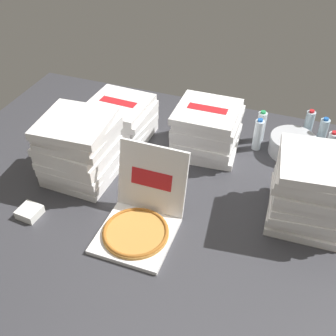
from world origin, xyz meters
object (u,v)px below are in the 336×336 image
Objects in this scene: water_bottle_3 at (322,134)px; pizza_stack_left_near at (79,149)px; water_bottle_4 at (258,135)px; open_pizza_box at (140,218)px; napkin_pile at (30,212)px; pizza_stack_left_far at (311,190)px; water_bottle_0 at (308,126)px; pizza_stack_left_mid at (121,120)px; water_bottle_2 at (330,147)px; pizza_stack_right_mid at (207,130)px; water_bottle_1 at (261,127)px; ice_bucket at (292,145)px.

pizza_stack_left_near is at bearing -148.91° from water_bottle_3.
water_bottle_4 is (-0.42, -0.17, 0.00)m from water_bottle_3.
napkin_pile is (-0.65, -0.13, -0.06)m from open_pizza_box.
water_bottle_0 is at bearing 94.98° from pizza_stack_left_far.
pizza_stack_left_far is 1.88× the size of water_bottle_0.
pizza_stack_left_far is at bearing -92.19° from water_bottle_3.
water_bottle_4 is at bearing 123.84° from pizza_stack_left_far.
pizza_stack_left_mid reaches higher than water_bottle_3.
water_bottle_2 is (0.09, 0.60, -0.10)m from pizza_stack_left_far.
pizza_stack_right_mid is 1.84× the size of water_bottle_4.
open_pizza_box is 1.46m from water_bottle_3.
pizza_stack_left_mid is at bearing 164.20° from pizza_stack_left_far.
water_bottle_2 is (0.95, 1.00, 0.03)m from open_pizza_box.
water_bottle_0 is 1.00× the size of water_bottle_1.
open_pizza_box is 0.96m from pizza_stack_left_far.
water_bottle_3 is at bearing 52.33° from open_pizza_box.
pizza_stack_right_mid is 1.27m from napkin_pile.
water_bottle_2 is at bearing 81.36° from pizza_stack_left_far.
water_bottle_3 is (0.42, 0.06, 0.00)m from water_bottle_1.
pizza_stack_left_far is 0.62m from water_bottle_2.
pizza_stack_left_mid is 0.98m from water_bottle_4.
water_bottle_0 is at bearing 36.91° from water_bottle_4.
pizza_stack_left_near is (-1.40, -0.11, 0.00)m from pizza_stack_left_far.
pizza_stack_right_mid is 1.84× the size of water_bottle_3.
pizza_stack_left_mid is 1.46m from water_bottle_2.
water_bottle_4 is at bearing -172.61° from ice_bucket.
ice_bucket is 0.25m from water_bottle_2.
pizza_stack_left_near is at bearing -145.53° from water_bottle_4.
pizza_stack_left_mid is 1.90× the size of water_bottle_0.
water_bottle_1 reaches higher than napkin_pile.
pizza_stack_left_near is 0.87m from pizza_stack_right_mid.
water_bottle_3 is (1.38, 0.37, -0.03)m from pizza_stack_left_mid.
water_bottle_0 is at bearing 22.33° from water_bottle_1.
water_bottle_3 is (1.43, 0.86, -0.10)m from pizza_stack_left_near.
pizza_stack_left_mid is 1.01m from water_bottle_1.
water_bottle_1 is at bearing -157.67° from water_bottle_0.
pizza_stack_left_near is 1.23m from water_bottle_4.
ice_bucket is at bearing 55.00° from open_pizza_box.
water_bottle_1 is 0.42m from water_bottle_3.
water_bottle_4 is at bearing 34.47° from pizza_stack_left_near.
pizza_stack_left_near reaches higher than water_bottle_3.
pizza_stack_left_mid reaches higher than water_bottle_0.
pizza_stack_right_mid is at bearing -157.40° from water_bottle_3.
ice_bucket is at bearing 10.93° from pizza_stack_left_mid.
water_bottle_2 reaches higher than napkin_pile.
water_bottle_3 is 1.97× the size of napkin_pile.
water_bottle_0 is at bearing 35.07° from pizza_stack_left_near.
ice_bucket is at bearing -18.03° from water_bottle_1.
water_bottle_3 is (0.18, 0.14, 0.05)m from ice_bucket.
water_bottle_4 is at bearing -143.09° from water_bottle_0.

